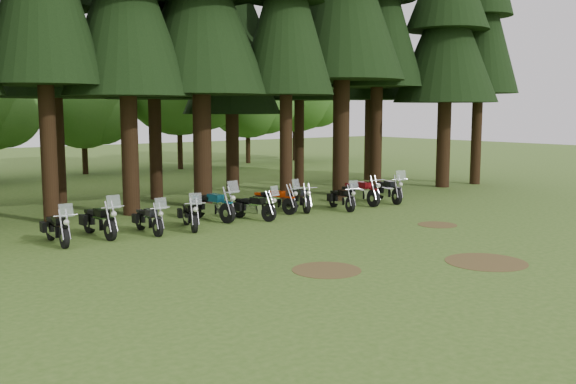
% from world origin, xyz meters
% --- Properties ---
extents(ground, '(120.00, 120.00, 0.00)m').
position_xyz_m(ground, '(0.00, 0.00, 0.00)').
color(ground, '#39591B').
rests_on(ground, ground).
extents(pine_front_9, '(5.44, 5.44, 15.89)m').
position_xyz_m(pine_front_9, '(13.94, 7.83, 9.51)').
color(pine_front_9, '#311E10').
rests_on(pine_front_9, ground).
extents(pine_back_4, '(4.94, 4.94, 13.78)m').
position_xyz_m(pine_back_4, '(4.04, 13.25, 8.25)').
color(pine_back_4, '#311E10').
rests_on(pine_back_4, ground).
extents(pine_back_5, '(3.94, 3.94, 16.33)m').
position_xyz_m(pine_back_5, '(8.07, 12.86, 9.78)').
color(pine_back_5, '#311E10').
rests_on(pine_back_5, ground).
extents(pine_back_6, '(4.59, 4.59, 16.58)m').
position_xyz_m(pine_back_6, '(13.36, 12.79, 9.93)').
color(pine_back_6, '#311E10').
rests_on(pine_back_6, ground).
extents(decid_4, '(5.93, 5.76, 7.41)m').
position_xyz_m(decid_4, '(1.58, 26.32, 4.37)').
color(decid_4, '#311E10').
rests_on(decid_4, ground).
extents(decid_5, '(8.45, 8.21, 10.56)m').
position_xyz_m(decid_5, '(8.29, 25.71, 6.23)').
color(decid_5, '#311E10').
rests_on(decid_5, ground).
extents(decid_6, '(7.06, 6.86, 8.82)m').
position_xyz_m(decid_6, '(14.85, 27.01, 5.20)').
color(decid_6, '#311E10').
rests_on(decid_6, ground).
extents(decid_7, '(8.44, 8.20, 10.55)m').
position_xyz_m(decid_7, '(19.46, 26.83, 6.22)').
color(decid_7, '#311E10').
rests_on(decid_7, ground).
extents(dirt_patch_0, '(1.80, 1.80, 0.01)m').
position_xyz_m(dirt_patch_0, '(-3.00, -2.00, 0.01)').
color(dirt_patch_0, '#4C3D1E').
rests_on(dirt_patch_0, ground).
extents(dirt_patch_1, '(1.40, 1.40, 0.01)m').
position_xyz_m(dirt_patch_1, '(4.50, 0.50, 0.01)').
color(dirt_patch_1, '#4C3D1E').
rests_on(dirt_patch_1, ground).
extents(dirt_patch_2, '(2.20, 2.20, 0.01)m').
position_xyz_m(dirt_patch_2, '(1.00, -4.00, 0.01)').
color(dirt_patch_2, '#4C3D1E').
rests_on(dirt_patch_2, ground).
extents(motorcycle_0, '(0.43, 2.20, 1.38)m').
position_xyz_m(motorcycle_0, '(-7.40, 5.53, 0.46)').
color(motorcycle_0, black).
rests_on(motorcycle_0, ground).
extents(motorcycle_1, '(0.44, 2.36, 1.49)m').
position_xyz_m(motorcycle_1, '(-5.93, 5.83, 0.50)').
color(motorcycle_1, black).
rests_on(motorcycle_1, ground).
extents(motorcycle_2, '(0.41, 2.09, 1.32)m').
position_xyz_m(motorcycle_2, '(-4.39, 5.40, 0.44)').
color(motorcycle_2, black).
rests_on(motorcycle_2, ground).
extents(motorcycle_3, '(0.96, 2.16, 1.38)m').
position_xyz_m(motorcycle_3, '(-2.90, 5.29, 0.46)').
color(motorcycle_3, black).
rests_on(motorcycle_3, ground).
extents(motorcycle_4, '(0.67, 2.53, 1.59)m').
position_xyz_m(motorcycle_4, '(-1.39, 6.29, 0.53)').
color(motorcycle_4, black).
rests_on(motorcycle_4, ground).
extents(motorcycle_5, '(0.79, 2.14, 1.35)m').
position_xyz_m(motorcycle_5, '(-0.06, 5.49, 0.45)').
color(motorcycle_5, black).
rests_on(motorcycle_5, ground).
extents(motorcycle_6, '(0.88, 2.26, 1.43)m').
position_xyz_m(motorcycle_6, '(1.50, 6.29, 0.48)').
color(motorcycle_6, black).
rests_on(motorcycle_6, ground).
extents(motorcycle_7, '(0.96, 2.11, 0.90)m').
position_xyz_m(motorcycle_7, '(2.73, 6.13, 0.46)').
color(motorcycle_7, black).
rests_on(motorcycle_7, ground).
extents(motorcycle_8, '(0.77, 2.09, 1.32)m').
position_xyz_m(motorcycle_8, '(4.20, 5.24, 0.44)').
color(motorcycle_8, black).
rests_on(motorcycle_8, ground).
extents(motorcycle_9, '(0.46, 2.47, 1.01)m').
position_xyz_m(motorcycle_9, '(5.89, 5.85, 0.51)').
color(motorcycle_9, black).
rests_on(motorcycle_9, ground).
extents(motorcycle_10, '(1.06, 2.39, 1.53)m').
position_xyz_m(motorcycle_10, '(7.34, 5.60, 0.51)').
color(motorcycle_10, black).
rests_on(motorcycle_10, ground).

